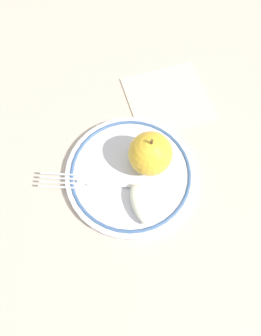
{
  "coord_description": "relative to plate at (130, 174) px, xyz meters",
  "views": [
    {
      "loc": [
        -0.19,
        0.08,
        0.55
      ],
      "look_at": [
        0.02,
        -0.01,
        0.04
      ],
      "focal_mm": 35.0,
      "sensor_mm": 36.0,
      "label": 1
    }
  ],
  "objects": [
    {
      "name": "fork",
      "position": [
        0.0,
        0.06,
        0.01
      ],
      "size": [
        0.1,
        0.18,
        0.0
      ],
      "rotation": [
        0.0,
        0.0,
        1.13
      ],
      "color": "silver",
      "rests_on": "plate"
    },
    {
      "name": "apple_slice_front",
      "position": [
        -0.06,
        0.0,
        0.02
      ],
      "size": [
        0.08,
        0.04,
        0.02
      ],
      "primitive_type": "ellipsoid",
      "rotation": [
        0.0,
        0.0,
        6.23
      ],
      "color": "silver",
      "rests_on": "plate"
    },
    {
      "name": "apple_red_whole",
      "position": [
        0.0,
        -0.04,
        0.05
      ],
      "size": [
        0.08,
        0.08,
        0.08
      ],
      "color": "gold",
      "rests_on": "plate"
    },
    {
      "name": "plate",
      "position": [
        0.0,
        0.0,
        0.0
      ],
      "size": [
        0.23,
        0.23,
        0.02
      ],
      "color": "silver",
      "rests_on": "ground_plane"
    },
    {
      "name": "ground_plane",
      "position": [
        -0.02,
        0.01,
        -0.01
      ],
      "size": [
        2.0,
        2.0,
        0.0
      ],
      "primitive_type": "plane",
      "color": "#B9A794"
    },
    {
      "name": "napkin_folded",
      "position": [
        0.12,
        -0.13,
        -0.01
      ],
      "size": [
        0.17,
        0.17,
        0.01
      ],
      "primitive_type": "cube",
      "rotation": [
        0.0,
        0.0,
        -0.09
      ],
      "color": "beige",
      "rests_on": "ground_plane"
    }
  ]
}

